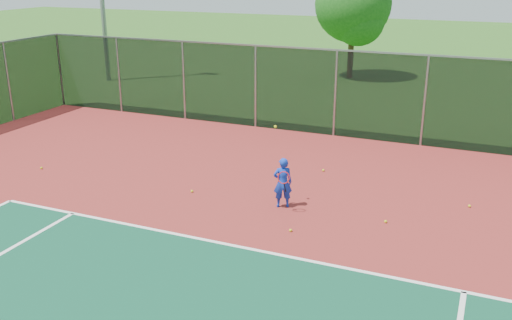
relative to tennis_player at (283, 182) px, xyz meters
The scene contains 10 objects.
court_apron 4.24m from the tennis_player, 53.98° to the right, with size 30.00×20.00×0.02m, color maroon.
fence_back 7.11m from the tennis_player, 69.53° to the left, with size 30.00×0.06×3.03m.
tennis_player is the anchor object (origin of this frame).
practice_ball_0 2.63m from the tennis_player, ahead, with size 0.07×0.07×0.07m, color #CFCD18.
practice_ball_1 7.56m from the tennis_player, behind, with size 0.07×0.07×0.07m, color #CFCD18.
practice_ball_3 2.61m from the tennis_player, behind, with size 0.07×0.07×0.07m, color #CFCD18.
practice_ball_4 4.70m from the tennis_player, 22.41° to the left, with size 0.07×0.07×0.07m, color #CFCD18.
practice_ball_5 2.94m from the tennis_player, 85.88° to the left, with size 0.07×0.07×0.07m, color #CFCD18.
practice_ball_7 1.55m from the tennis_player, 62.01° to the right, with size 0.07×0.07×0.07m, color #CFCD18.
tree_back_left 18.06m from the tennis_player, 98.56° to the left, with size 3.96×3.96×5.82m.
Camera 1 is at (2.03, -6.91, 5.73)m, focal length 40.00 mm.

